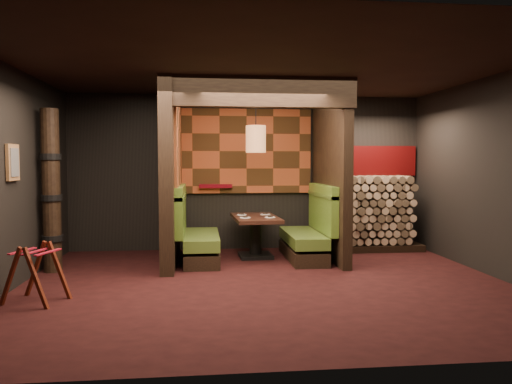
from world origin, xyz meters
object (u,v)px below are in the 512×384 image
object	(u,v)px
booth_bench_right	(309,235)
pendant_lamp	(256,139)
dining_table	(256,230)
firewood_stack	(373,213)
booth_bench_left	(195,237)
totem_column	(51,192)
luggage_rack	(36,271)

from	to	relation	value
booth_bench_right	pendant_lamp	size ratio (longest dim) A/B	1.49
dining_table	firewood_stack	bearing A→B (deg)	12.34
booth_bench_left	pendant_lamp	distance (m)	1.90
booth_bench_right	pendant_lamp	bearing A→B (deg)	169.58
totem_column	booth_bench_left	bearing A→B (deg)	14.75
luggage_rack	booth_bench_left	bearing A→B (deg)	50.40
pendant_lamp	firewood_stack	xyz separation A→B (m)	(2.23, 0.54, -1.32)
booth_bench_left	dining_table	bearing A→B (deg)	11.78
dining_table	pendant_lamp	size ratio (longest dim) A/B	1.27
pendant_lamp	firewood_stack	bearing A→B (deg)	13.56
luggage_rack	totem_column	bearing A→B (deg)	99.65
totem_column	booth_bench_right	bearing A→B (deg)	7.86
booth_bench_right	firewood_stack	world-z (taller)	firewood_stack
dining_table	totem_column	world-z (taller)	totem_column
pendant_lamp	totem_column	size ratio (longest dim) A/B	0.45
booth_bench_left	booth_bench_right	size ratio (longest dim) A/B	1.00
booth_bench_left	pendant_lamp	world-z (taller)	pendant_lamp
pendant_lamp	firewood_stack	distance (m)	2.65
booth_bench_left	booth_bench_right	world-z (taller)	same
pendant_lamp	luggage_rack	xyz separation A→B (m)	(-2.82, -2.35, -1.64)
booth_bench_left	totem_column	xyz separation A→B (m)	(-2.09, -0.55, 0.79)
pendant_lamp	totem_column	world-z (taller)	pendant_lamp
dining_table	pendant_lamp	bearing A→B (deg)	-90.00
booth_bench_left	dining_table	world-z (taller)	booth_bench_left
luggage_rack	totem_column	xyz separation A→B (m)	(-0.28, 1.64, 0.82)
booth_bench_right	pendant_lamp	distance (m)	1.84
totem_column	firewood_stack	distance (m)	5.50
firewood_stack	luggage_rack	bearing A→B (deg)	-150.27
booth_bench_right	luggage_rack	xyz separation A→B (m)	(-3.70, -2.19, -0.04)
pendant_lamp	firewood_stack	world-z (taller)	pendant_lamp
dining_table	firewood_stack	distance (m)	2.29
firewood_stack	totem_column	bearing A→B (deg)	-166.81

